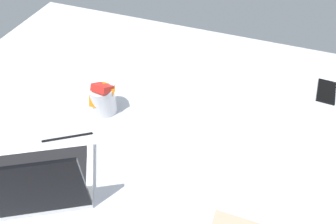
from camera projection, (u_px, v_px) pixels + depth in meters
bed_mattress at (151, 143)px, 116.65cm from camera, size 180.00×140.00×18.00cm
laptop at (33, 182)px, 89.24cm from camera, size 39.99×36.02×23.00cm
snack_cup at (103, 98)px, 111.60cm from camera, size 9.80×9.24×14.35cm
cell_phone at (326, 91)px, 122.96cm from camera, size 7.63×14.39×0.80cm
charger_cable at (67, 137)px, 106.45cm from camera, size 14.68×9.60×0.60cm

